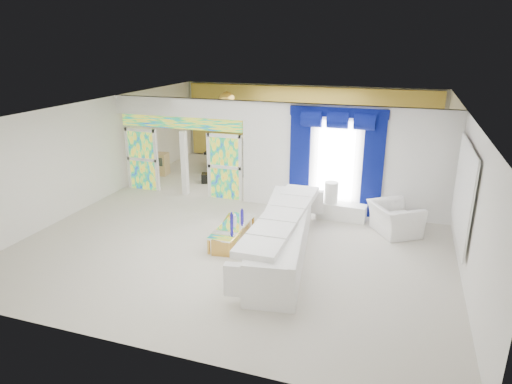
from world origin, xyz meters
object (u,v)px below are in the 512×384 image
(console_table, at_px, (341,211))
(armchair, at_px, (394,219))
(coffee_table, at_px, (232,234))
(white_sofa, at_px, (283,237))
(grand_piano, at_px, (233,157))

(console_table, xyz_separation_m, armchair, (1.39, -0.50, 0.16))
(coffee_table, distance_m, armchair, 4.08)
(white_sofa, distance_m, grand_piano, 7.09)
(coffee_table, xyz_separation_m, armchair, (3.68, 1.75, 0.19))
(grand_piano, bearing_deg, white_sofa, -79.30)
(white_sofa, distance_m, console_table, 2.73)
(console_table, relative_size, grand_piano, 0.68)
(armchair, distance_m, grand_piano, 7.19)
(armchair, xyz_separation_m, grand_piano, (-5.93, 4.06, 0.11))
(white_sofa, relative_size, armchair, 3.91)
(armchair, bearing_deg, white_sofa, 98.97)
(white_sofa, bearing_deg, grand_piano, 112.24)
(white_sofa, height_order, grand_piano, grand_piano)
(grand_piano, bearing_deg, coffee_table, -88.64)
(console_table, bearing_deg, armchair, -19.80)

